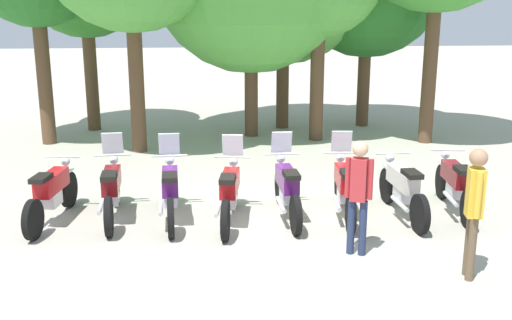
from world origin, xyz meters
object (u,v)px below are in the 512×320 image
object	(u,v)px
motorcycle_3	(230,192)
motorcycle_4	(287,188)
motorcycle_6	(402,188)
motorcycle_7	(455,184)
motorcycle_1	(112,189)
motorcycle_2	(170,190)
person_1	(359,189)
motorcycle_5	(344,187)
motorcycle_0	(52,192)
person_0	(474,203)

from	to	relation	value
motorcycle_3	motorcycle_4	world-z (taller)	same
motorcycle_6	motorcycle_7	size ratio (longest dim) A/B	1.00
motorcycle_1	motorcycle_4	size ratio (longest dim) A/B	1.00
motorcycle_2	motorcycle_3	world-z (taller)	same
motorcycle_2	motorcycle_7	bearing A→B (deg)	-93.13
motorcycle_2	motorcycle_4	xyz separation A→B (m)	(1.96, -0.04, 0.00)
motorcycle_2	person_1	size ratio (longest dim) A/B	1.29
motorcycle_4	motorcycle_5	xyz separation A→B (m)	(0.99, -0.02, 0.00)
motorcycle_3	motorcycle_7	size ratio (longest dim) A/B	1.00
motorcycle_6	motorcycle_7	bearing A→B (deg)	-83.39
motorcycle_1	person_1	xyz separation A→B (m)	(3.73, -1.84, 0.47)
motorcycle_0	motorcycle_3	bearing A→B (deg)	-87.03
motorcycle_1	person_0	xyz separation A→B (m)	(5.03, -2.73, 0.53)
motorcycle_5	person_0	xyz separation A→B (m)	(1.10, -2.53, 0.53)
motorcycle_0	motorcycle_2	world-z (taller)	motorcycle_2
motorcycle_1	motorcycle_3	xyz separation A→B (m)	(1.97, -0.32, 0.00)
motorcycle_3	motorcycle_4	size ratio (longest dim) A/B	1.00
motorcycle_2	motorcycle_3	distance (m)	1.01
motorcycle_0	motorcycle_7	bearing A→B (deg)	-82.72
motorcycle_1	motorcycle_6	bearing A→B (deg)	-97.35
motorcycle_6	person_0	distance (m)	2.48
motorcycle_3	person_0	world-z (taller)	person_0
motorcycle_2	motorcycle_4	bearing A→B (deg)	-93.94
motorcycle_3	person_0	xyz separation A→B (m)	(3.06, -2.41, 0.53)
motorcycle_5	person_1	xyz separation A→B (m)	(-0.19, -1.64, 0.47)
motorcycle_1	motorcycle_2	world-z (taller)	same
motorcycle_4	motorcycle_6	distance (m)	1.97
motorcycle_2	person_0	size ratio (longest dim) A/B	1.24
motorcycle_6	motorcycle_7	world-z (taller)	same
motorcycle_2	motorcycle_6	world-z (taller)	motorcycle_2
person_1	motorcycle_2	bearing A→B (deg)	81.57
motorcycle_1	motorcycle_0	bearing A→B (deg)	89.32
motorcycle_4	person_1	size ratio (longest dim) A/B	1.29
motorcycle_4	person_0	xyz separation A→B (m)	(2.09, -2.55, 0.53)
motorcycle_3	motorcycle_2	bearing A→B (deg)	87.11
motorcycle_4	person_0	world-z (taller)	person_0
motorcycle_2	person_1	bearing A→B (deg)	-124.50
motorcycle_1	person_0	bearing A→B (deg)	-122.13
motorcycle_1	motorcycle_6	world-z (taller)	motorcycle_1
motorcycle_1	motorcycle_4	bearing A→B (deg)	-97.11
motorcycle_5	person_1	bearing A→B (deg)	179.03
motorcycle_0	motorcycle_5	bearing A→B (deg)	-83.48
person_0	motorcycle_1	bearing A→B (deg)	163.01
motorcycle_0	motorcycle_7	size ratio (longest dim) A/B	1.00
motorcycle_3	person_1	xyz separation A→B (m)	(1.76, -1.52, 0.47)
motorcycle_7	person_0	size ratio (longest dim) A/B	1.24
motorcycle_5	motorcycle_2	bearing A→B (deg)	94.58
motorcycle_2	person_0	world-z (taller)	person_0
motorcycle_4	motorcycle_6	xyz separation A→B (m)	(1.96, -0.14, -0.01)
motorcycle_0	motorcycle_6	bearing A→B (deg)	-84.33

